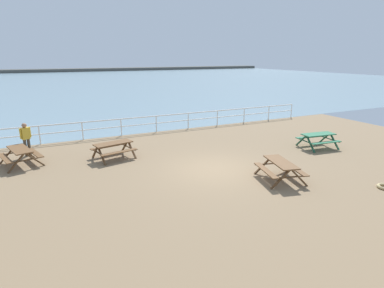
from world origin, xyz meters
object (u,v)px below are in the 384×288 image
picnic_table_mid_centre (318,137)px  picnic_table_far_left (113,147)px  picnic_table_near_left (20,153)px  picnic_table_near_right (281,166)px  visitor (26,137)px

picnic_table_mid_centre → picnic_table_far_left: size_ratio=0.94×
picnic_table_near_left → picnic_table_mid_centre: same height
picnic_table_near_right → picnic_table_far_left: 7.85m
picnic_table_mid_centre → picnic_table_far_left: bearing=170.6°
picnic_table_mid_centre → visitor: (-14.16, 5.22, 0.36)m
picnic_table_mid_centre → picnic_table_far_left: 10.78m
picnic_table_near_left → picnic_table_far_left: size_ratio=1.03×
visitor → picnic_table_near_left: bearing=146.4°
picnic_table_near_right → visitor: (-9.24, 7.90, 0.36)m
picnic_table_far_left → visitor: 4.43m
picnic_table_far_left → picnic_table_mid_centre: bearing=-29.1°
picnic_table_near_right → visitor: size_ratio=1.27×
picnic_table_near_left → picnic_table_far_left: same height
picnic_table_mid_centre → picnic_table_far_left: (-10.36, 2.98, 0.00)m
picnic_table_far_left → visitor: (-3.80, 2.25, 0.36)m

